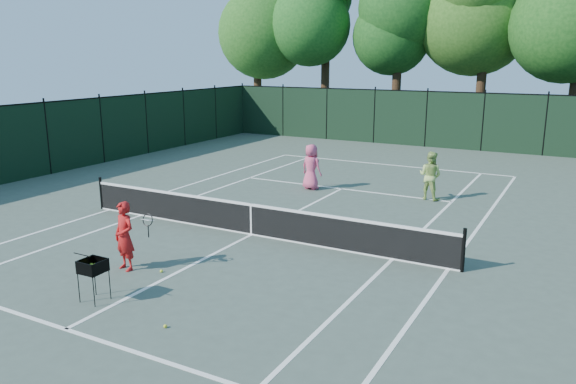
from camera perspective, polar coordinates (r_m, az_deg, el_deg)
The scene contains 19 objects.
ground at distance 15.86m, azimuth -3.74°, elevation -4.36°, with size 90.00×90.00×0.00m, color #414F44.
sideline_doubles_left at distance 19.25m, azimuth -17.69°, elevation -1.73°, with size 0.10×23.77×0.01m, color white.
sideline_doubles_right at distance 13.88m, azimuth 15.96°, elevation -7.55°, with size 0.10×23.77×0.01m, color white.
sideline_singles_left at distance 18.31m, azimuth -14.70°, elevation -2.31°, with size 0.10×23.77×0.01m, color white.
sideline_singles_right at distance 14.20m, azimuth 10.55°, elevation -6.75°, with size 0.10×23.77×0.01m, color white.
baseline_far at distance 26.36m, azimuth 10.20°, elevation 2.74°, with size 10.97×0.10×0.01m, color white.
service_line_near at distance 11.39m, azimuth -21.66°, elevation -12.83°, with size 8.23×0.10×0.01m, color white.
service_line_far at distance 21.33m, azimuth 5.47°, elevation 0.33°, with size 8.23×0.10×0.01m, color white.
center_service_line at distance 15.86m, azimuth -3.74°, elevation -4.35°, with size 0.10×12.80×0.01m, color white.
tennis_net at distance 15.72m, azimuth -3.77°, elevation -2.70°, with size 11.69×0.09×1.06m.
fence_far at distance 31.95m, azimuth 13.86°, elevation 7.16°, with size 24.00×0.05×3.00m, color black.
tree_0 at distance 40.34m, azimuth -3.20°, elevation 18.28°, with size 6.40×6.40×13.14m.
tree_2 at distance 36.37m, azimuth 11.30°, elevation 17.87°, with size 6.00×6.00×12.40m.
coach at distance 13.62m, azimuth -16.26°, elevation -4.32°, with size 1.00×0.55×1.64m.
player_pink at distance 21.04m, azimuth 2.37°, elevation 2.57°, with size 0.93×0.70×1.71m.
player_green at distance 20.13m, azimuth 14.25°, elevation 1.63°, with size 0.94×0.80×1.70m.
ball_hopper at distance 12.12m, azimuth -19.23°, elevation -7.15°, with size 0.48×0.48×0.89m.
loose_ball_near_cart at distance 10.90m, azimuth -12.36°, elevation -13.17°, with size 0.07×0.07×0.07m, color #CED52B.
loose_ball_midcourt at distance 13.48m, azimuth -12.74°, elevation -7.84°, with size 0.07×0.07×0.07m, color #D5EB30.
Camera 1 is at (8.11, -12.71, 4.90)m, focal length 35.00 mm.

